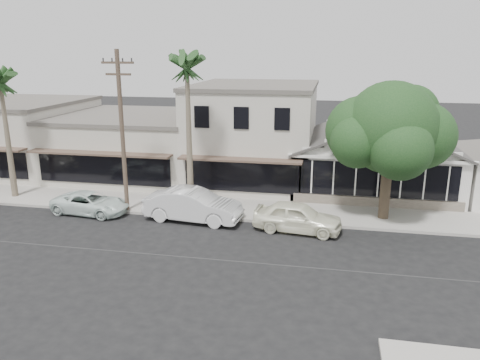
% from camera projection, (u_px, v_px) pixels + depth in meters
% --- Properties ---
extents(ground, '(140.00, 140.00, 0.00)m').
position_uv_depth(ground, '(272.00, 265.00, 20.18)').
color(ground, black).
rests_on(ground, ground).
extents(sidewalk_north, '(90.00, 3.50, 0.15)m').
position_uv_depth(sidewalk_north, '(154.00, 203.00, 28.01)').
color(sidewalk_north, '#9E9991').
rests_on(sidewalk_north, ground).
extents(corner_shop, '(10.40, 8.60, 5.10)m').
position_uv_depth(corner_shop, '(374.00, 151.00, 30.35)').
color(corner_shop, white).
rests_on(corner_shop, ground).
extents(row_building_near, '(8.00, 10.00, 6.50)m').
position_uv_depth(row_building_near, '(255.00, 135.00, 32.62)').
color(row_building_near, beige).
rests_on(row_building_near, ground).
extents(row_building_midnear, '(10.00, 10.00, 4.20)m').
position_uv_depth(row_building_midnear, '(135.00, 146.00, 34.59)').
color(row_building_midnear, beige).
rests_on(row_building_midnear, ground).
extents(row_building_midfar, '(11.00, 10.00, 5.00)m').
position_uv_depth(row_building_midfar, '(8.00, 136.00, 36.42)').
color(row_building_midfar, beige).
rests_on(row_building_midfar, ground).
extents(utility_pole, '(1.80, 0.24, 9.00)m').
position_uv_depth(utility_pole, '(122.00, 129.00, 25.47)').
color(utility_pole, brown).
rests_on(utility_pole, ground).
extents(car_0, '(4.67, 2.35, 1.53)m').
position_uv_depth(car_0, '(297.00, 217.00, 23.72)').
color(car_0, white).
rests_on(car_0, ground).
extents(car_1, '(5.44, 2.36, 1.74)m').
position_uv_depth(car_1, '(193.00, 205.00, 25.19)').
color(car_1, silver).
rests_on(car_1, ground).
extents(car_2, '(4.54, 2.44, 1.21)m').
position_uv_depth(car_2, '(90.00, 203.00, 26.37)').
color(car_2, white).
rests_on(car_2, ground).
extents(shade_tree, '(6.74, 6.09, 7.48)m').
position_uv_depth(shade_tree, '(389.00, 130.00, 24.35)').
color(shade_tree, brown).
rests_on(shade_tree, ground).
extents(palm_east, '(2.94, 2.94, 9.34)m').
position_uv_depth(palm_east, '(187.00, 68.00, 24.62)').
color(palm_east, '#726651').
rests_on(palm_east, ground).
extents(palm_mid, '(3.35, 3.35, 8.39)m').
position_uv_depth(palm_mid, '(0.00, 81.00, 27.36)').
color(palm_mid, '#726651').
rests_on(palm_mid, ground).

